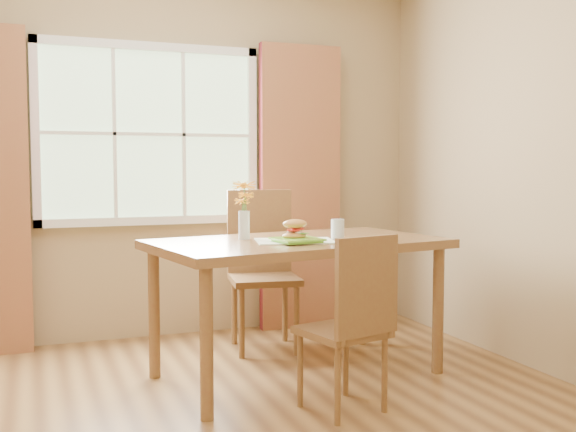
{
  "coord_description": "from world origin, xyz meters",
  "views": [
    {
      "loc": [
        -0.82,
        -3.1,
        1.27
      ],
      "look_at": [
        0.59,
        0.58,
        0.98
      ],
      "focal_mm": 42.0,
      "sensor_mm": 36.0,
      "label": 1
    }
  ],
  "objects_px": {
    "dining_table": "(298,254)",
    "flower_vase": "(244,204)",
    "chair_far": "(262,261)",
    "croissant_sandwich": "(295,229)",
    "chair_near": "(352,316)",
    "water_glass": "(338,230)"
  },
  "relations": [
    {
      "from": "dining_table",
      "to": "flower_vase",
      "type": "height_order",
      "value": "flower_vase"
    },
    {
      "from": "chair_far",
      "to": "croissant_sandwich",
      "type": "height_order",
      "value": "chair_far"
    },
    {
      "from": "chair_near",
      "to": "flower_vase",
      "type": "xyz_separation_m",
      "value": [
        -0.32,
        0.82,
        0.53
      ]
    },
    {
      "from": "dining_table",
      "to": "croissant_sandwich",
      "type": "distance_m",
      "value": 0.22
    },
    {
      "from": "water_glass",
      "to": "chair_far",
      "type": "bearing_deg",
      "value": 105.66
    },
    {
      "from": "chair_near",
      "to": "croissant_sandwich",
      "type": "xyz_separation_m",
      "value": [
        -0.09,
        0.57,
        0.4
      ]
    },
    {
      "from": "dining_table",
      "to": "flower_vase",
      "type": "relative_size",
      "value": 5.2
    },
    {
      "from": "dining_table",
      "to": "chair_far",
      "type": "relative_size",
      "value": 1.66
    },
    {
      "from": "croissant_sandwich",
      "to": "water_glass",
      "type": "distance_m",
      "value": 0.31
    },
    {
      "from": "chair_far",
      "to": "chair_near",
      "type": "bearing_deg",
      "value": -81.0
    },
    {
      "from": "dining_table",
      "to": "chair_near",
      "type": "bearing_deg",
      "value": -97.6
    },
    {
      "from": "croissant_sandwich",
      "to": "chair_near",
      "type": "bearing_deg",
      "value": -91.97
    },
    {
      "from": "dining_table",
      "to": "water_glass",
      "type": "distance_m",
      "value": 0.28
    },
    {
      "from": "dining_table",
      "to": "water_glass",
      "type": "xyz_separation_m",
      "value": [
        0.23,
        -0.06,
        0.14
      ]
    },
    {
      "from": "chair_near",
      "to": "flower_vase",
      "type": "relative_size",
      "value": 2.62
    },
    {
      "from": "dining_table",
      "to": "chair_far",
      "type": "xyz_separation_m",
      "value": [
        0.01,
        0.71,
        -0.14
      ]
    },
    {
      "from": "chair_far",
      "to": "water_glass",
      "type": "relative_size",
      "value": 9.11
    },
    {
      "from": "flower_vase",
      "to": "chair_far",
      "type": "bearing_deg",
      "value": 62.18
    },
    {
      "from": "water_glass",
      "to": "flower_vase",
      "type": "relative_size",
      "value": 0.34
    },
    {
      "from": "chair_near",
      "to": "water_glass",
      "type": "xyz_separation_m",
      "value": [
        0.21,
        0.63,
        0.38
      ]
    },
    {
      "from": "chair_far",
      "to": "croissant_sandwich",
      "type": "distance_m",
      "value": 0.9
    },
    {
      "from": "chair_far",
      "to": "flower_vase",
      "type": "height_order",
      "value": "flower_vase"
    }
  ]
}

